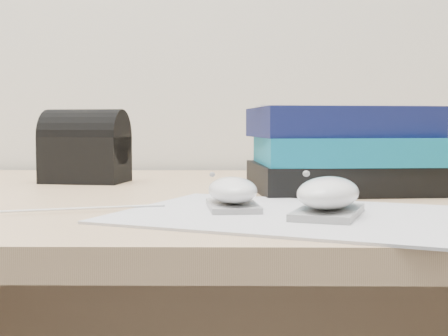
{
  "coord_description": "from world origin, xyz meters",
  "views": [
    {
      "loc": [
        -0.06,
        0.71,
        0.82
      ],
      "look_at": [
        -0.07,
        1.48,
        0.77
      ],
      "focal_mm": 50.0,
      "sensor_mm": 36.0,
      "label": 1
    }
  ],
  "objects_px": {
    "mouse_front": "(328,196)",
    "book_stack": "(341,150)",
    "pouch": "(85,147)",
    "mouse_rear": "(233,193)"
  },
  "relations": [
    {
      "from": "mouse_front",
      "to": "book_stack",
      "type": "xyz_separation_m",
      "value": [
        0.06,
        0.26,
        0.04
      ]
    },
    {
      "from": "book_stack",
      "to": "pouch",
      "type": "xyz_separation_m",
      "value": [
        -0.39,
        0.13,
        -0.0
      ]
    },
    {
      "from": "mouse_front",
      "to": "pouch",
      "type": "relative_size",
      "value": 0.86
    },
    {
      "from": "mouse_rear",
      "to": "book_stack",
      "type": "xyz_separation_m",
      "value": [
        0.15,
        0.2,
        0.04
      ]
    },
    {
      "from": "mouse_front",
      "to": "pouch",
      "type": "distance_m",
      "value": 0.51
    },
    {
      "from": "mouse_front",
      "to": "book_stack",
      "type": "height_order",
      "value": "book_stack"
    },
    {
      "from": "mouse_front",
      "to": "mouse_rear",
      "type": "bearing_deg",
      "value": 151.5
    },
    {
      "from": "mouse_front",
      "to": "pouch",
      "type": "height_order",
      "value": "pouch"
    },
    {
      "from": "mouse_front",
      "to": "pouch",
      "type": "bearing_deg",
      "value": 130.79
    },
    {
      "from": "mouse_rear",
      "to": "book_stack",
      "type": "bearing_deg",
      "value": 53.23
    }
  ]
}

